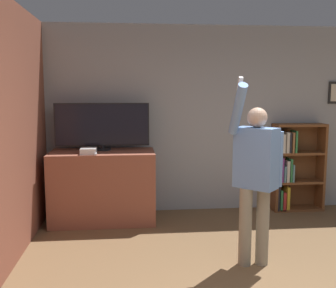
% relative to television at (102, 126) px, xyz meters
% --- Properties ---
extents(wall_back, '(6.86, 0.09, 2.70)m').
position_rel_television_xyz_m(wall_back, '(1.62, 0.32, 0.05)').
color(wall_back, '#9EA3A8').
rests_on(wall_back, ground_plane).
extents(wall_side_brick, '(0.06, 4.70, 2.70)m').
position_rel_television_xyz_m(wall_side_brick, '(-0.84, -1.26, 0.05)').
color(wall_side_brick, '#93513D').
rests_on(wall_side_brick, ground_plane).
extents(tv_ledge, '(1.39, 0.69, 0.96)m').
position_rel_television_xyz_m(tv_ledge, '(0.00, -0.11, -0.82)').
color(tv_ledge, '#93513D').
rests_on(tv_ledge, ground_plane).
extents(television, '(1.27, 0.22, 0.64)m').
position_rel_television_xyz_m(television, '(0.00, 0.00, 0.00)').
color(television, black).
rests_on(television, tv_ledge).
extents(game_console, '(0.20, 0.22, 0.08)m').
position_rel_television_xyz_m(game_console, '(-0.16, -0.30, -0.30)').
color(game_console, white).
rests_on(game_console, tv_ledge).
extents(remote_loose, '(0.05, 0.14, 0.02)m').
position_rel_television_xyz_m(remote_loose, '(-0.07, -0.36, -0.33)').
color(remote_loose, white).
rests_on(remote_loose, tv_ledge).
extents(bookshelf, '(0.75, 0.28, 1.29)m').
position_rel_television_xyz_m(bookshelf, '(2.76, 0.14, -0.66)').
color(bookshelf, brown).
rests_on(bookshelf, ground_plane).
extents(person, '(0.55, 0.53, 1.90)m').
position_rel_television_xyz_m(person, '(1.61, -1.64, -0.33)').
color(person, gray).
rests_on(person, ground_plane).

